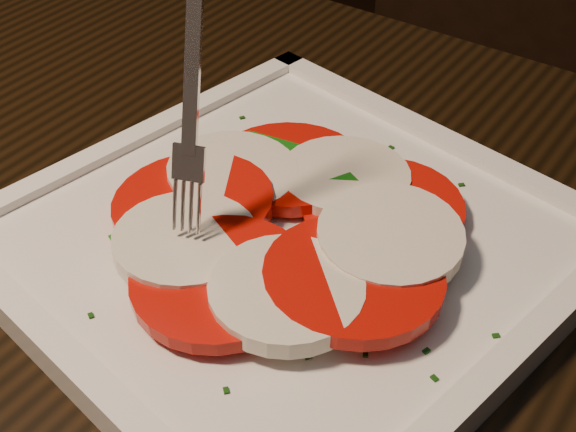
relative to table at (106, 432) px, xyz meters
name	(u,v)px	position (x,y,z in m)	size (l,w,h in m)	color
table	(106,432)	(0.00, 0.00, 0.00)	(1.29, 0.94, 0.75)	black
chair	(511,71)	(0.05, 0.75, -0.12)	(0.47, 0.47, 0.93)	black
plate	(288,247)	(0.07, 0.09, 0.11)	(0.29, 0.29, 0.01)	white
caprese_salad	(288,223)	(0.07, 0.09, 0.12)	(0.24, 0.22, 0.03)	#C50904
fork	(196,80)	(0.03, 0.08, 0.21)	(0.02, 0.05, 0.15)	white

